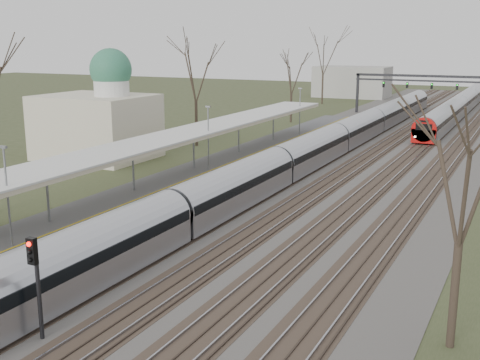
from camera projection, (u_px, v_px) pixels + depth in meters
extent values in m
cube|color=#474442|center=(372.00, 148.00, 62.51)|extent=(24.00, 160.00, 0.10)
cube|color=#4C3828|center=(317.00, 143.00, 65.09)|extent=(2.60, 160.00, 0.06)
cube|color=gray|center=(311.00, 142.00, 65.38)|extent=(0.07, 160.00, 0.12)
cube|color=gray|center=(323.00, 143.00, 64.77)|extent=(0.07, 160.00, 0.12)
cube|color=#4C3828|center=(349.00, 146.00, 63.58)|extent=(2.60, 160.00, 0.06)
cube|color=gray|center=(342.00, 145.00, 63.88)|extent=(0.07, 160.00, 0.12)
cube|color=gray|center=(355.00, 146.00, 63.26)|extent=(0.07, 160.00, 0.12)
cube|color=#4C3828|center=(381.00, 148.00, 62.07)|extent=(2.60, 160.00, 0.06)
cube|color=gray|center=(375.00, 147.00, 62.37)|extent=(0.07, 160.00, 0.12)
cube|color=gray|center=(388.00, 148.00, 61.75)|extent=(0.07, 160.00, 0.12)
cube|color=#4C3828|center=(416.00, 151.00, 60.56)|extent=(2.60, 160.00, 0.06)
cube|color=gray|center=(409.00, 150.00, 60.86)|extent=(0.07, 160.00, 0.12)
cube|color=gray|center=(423.00, 151.00, 60.24)|extent=(0.07, 160.00, 0.12)
cube|color=#4C3828|center=(452.00, 154.00, 59.05)|extent=(2.60, 160.00, 0.06)
cube|color=gray|center=(445.00, 152.00, 59.35)|extent=(0.07, 160.00, 0.12)
cube|color=gray|center=(460.00, 154.00, 58.73)|extent=(0.07, 160.00, 0.12)
cube|color=#9E9B93|center=(215.00, 167.00, 51.03)|extent=(3.50, 69.00, 1.00)
cylinder|color=slate|center=(48.00, 196.00, 33.55)|extent=(0.14, 0.14, 3.00)
cylinder|color=slate|center=(133.00, 169.00, 40.54)|extent=(0.14, 0.14, 3.00)
cylinder|color=slate|center=(194.00, 150.00, 47.52)|extent=(0.14, 0.14, 3.00)
cylinder|color=slate|center=(239.00, 136.00, 54.51)|extent=(0.14, 0.14, 3.00)
cylinder|color=slate|center=(273.00, 125.00, 61.49)|extent=(0.14, 0.14, 3.00)
cube|color=silver|center=(187.00, 132.00, 46.30)|extent=(4.10, 50.00, 0.12)
cube|color=#C1B595|center=(187.00, 135.00, 46.34)|extent=(4.10, 50.00, 0.25)
cube|color=beige|center=(96.00, 127.00, 56.49)|extent=(10.00, 8.00, 6.00)
cylinder|color=silver|center=(111.00, 83.00, 54.67)|extent=(3.20, 3.20, 2.50)
sphere|color=#2A6949|center=(111.00, 69.00, 54.40)|extent=(3.80, 3.80, 3.80)
cube|color=black|center=(357.00, 93.00, 92.35)|extent=(0.35, 0.35, 6.00)
cube|color=black|center=(427.00, 76.00, 87.27)|extent=(21.00, 0.35, 0.35)
cube|color=black|center=(427.00, 81.00, 87.43)|extent=(21.00, 0.25, 0.25)
cube|color=black|center=(384.00, 84.00, 90.11)|extent=(0.32, 0.22, 0.85)
sphere|color=#0CFF19|center=(383.00, 83.00, 89.93)|extent=(0.16, 0.16, 0.16)
cube|color=black|center=(407.00, 85.00, 88.60)|extent=(0.32, 0.22, 0.85)
sphere|color=#0CFF19|center=(407.00, 84.00, 88.42)|extent=(0.16, 0.16, 0.16)
cube|color=black|center=(432.00, 86.00, 87.09)|extent=(0.32, 0.22, 0.85)
sphere|color=#0CFF19|center=(432.00, 84.00, 86.91)|extent=(0.16, 0.16, 0.16)
cube|color=black|center=(457.00, 87.00, 85.58)|extent=(0.32, 0.22, 0.85)
sphere|color=#0CFF19|center=(457.00, 85.00, 85.40)|extent=(0.16, 0.16, 0.16)
cylinder|color=#2D231C|center=(196.00, 123.00, 63.18)|extent=(0.30, 0.30, 4.95)
cylinder|color=#2D231C|center=(454.00, 296.00, 21.53)|extent=(0.30, 0.30, 4.05)
cube|color=#ABADB5|center=(336.00, 143.00, 59.46)|extent=(2.55, 90.00, 1.60)
cylinder|color=#ABADB5|center=(336.00, 136.00, 59.31)|extent=(2.60, 89.70, 2.60)
cube|color=black|center=(336.00, 135.00, 59.29)|extent=(2.62, 89.40, 0.55)
cube|color=black|center=(336.00, 152.00, 59.67)|extent=(1.80, 89.00, 0.35)
cube|color=#ABADB5|center=(465.00, 103.00, 96.40)|extent=(2.55, 75.00, 1.60)
cylinder|color=#ABADB5|center=(465.00, 99.00, 96.25)|extent=(2.60, 74.70, 2.60)
cube|color=black|center=(465.00, 99.00, 96.23)|extent=(2.62, 74.40, 0.55)
cube|color=#B70D0A|center=(424.00, 136.00, 63.76)|extent=(2.55, 0.50, 1.50)
cylinder|color=#B70D0A|center=(424.00, 130.00, 63.64)|extent=(2.60, 0.60, 2.60)
cube|color=black|center=(424.00, 127.00, 63.34)|extent=(1.70, 0.12, 0.70)
sphere|color=white|center=(415.00, 137.00, 63.97)|extent=(0.22, 0.22, 0.22)
sphere|color=white|center=(431.00, 138.00, 63.24)|extent=(0.22, 0.22, 0.22)
cube|color=black|center=(464.00, 109.00, 96.61)|extent=(1.80, 74.00, 0.35)
cylinder|color=black|center=(39.00, 291.00, 22.05)|extent=(0.16, 0.16, 4.00)
cube|color=black|center=(32.00, 251.00, 21.55)|extent=(0.35, 0.22, 1.00)
sphere|color=#FF0C05|center=(29.00, 244.00, 21.37)|extent=(0.18, 0.18, 0.18)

